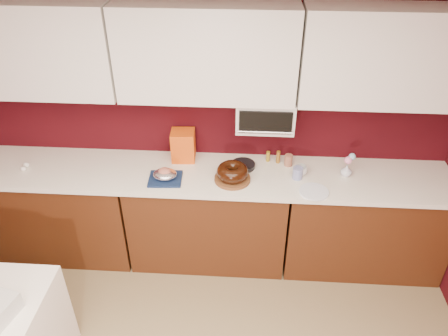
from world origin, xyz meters
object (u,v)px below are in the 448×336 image
object	(u,v)px
bundt_cake	(232,172)
blue_jar	(298,173)
pandoro_box	(183,145)
coffee_mug	(301,170)
foil_ham_nest	(165,174)
flower_vase	(346,170)
toaster_oven	(265,113)

from	to	relation	value
bundt_cake	blue_jar	size ratio (longest dim) A/B	2.58
pandoro_box	coffee_mug	distance (m)	1.00
foil_ham_nest	flower_vase	bearing A→B (deg)	6.23
blue_jar	flower_vase	world-z (taller)	flower_vase
bundt_cake	foil_ham_nest	size ratio (longest dim) A/B	1.33
coffee_mug	foil_ham_nest	bearing A→B (deg)	-172.25
pandoro_box	blue_jar	xyz separation A→B (m)	(0.95, -0.23, -0.08)
bundt_cake	coffee_mug	bearing A→B (deg)	11.93
blue_jar	flower_vase	size ratio (longest dim) A/B	0.91
foil_ham_nest	blue_jar	bearing A→B (deg)	5.22
blue_jar	foil_ham_nest	bearing A→B (deg)	-174.78
bundt_cake	pandoro_box	world-z (taller)	pandoro_box
bundt_cake	flower_vase	distance (m)	0.92
foil_ham_nest	coffee_mug	distance (m)	1.09
blue_jar	coffee_mug	bearing A→B (deg)	59.20
toaster_oven	flower_vase	xyz separation A→B (m)	(0.67, -0.13, -0.42)
toaster_oven	foil_ham_nest	distance (m)	0.93
bundt_cake	blue_jar	bearing A→B (deg)	7.11
flower_vase	coffee_mug	bearing A→B (deg)	-178.36
pandoro_box	coffee_mug	bearing A→B (deg)	-13.46
pandoro_box	flower_vase	world-z (taller)	pandoro_box
coffee_mug	toaster_oven	bearing A→B (deg)	155.45
bundt_cake	toaster_oven	bearing A→B (deg)	46.89
toaster_oven	blue_jar	xyz separation A→B (m)	(0.28, -0.19, -0.43)
toaster_oven	blue_jar	bearing A→B (deg)	-34.67
coffee_mug	blue_jar	xyz separation A→B (m)	(-0.03, -0.05, 0.00)
pandoro_box	bundt_cake	bearing A→B (deg)	-37.37
toaster_oven	blue_jar	distance (m)	0.54
bundt_cake	flower_vase	bearing A→B (deg)	7.89
foil_ham_nest	flower_vase	distance (m)	1.45
bundt_cake	pandoro_box	bearing A→B (deg)	145.94
flower_vase	pandoro_box	bearing A→B (deg)	173.00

